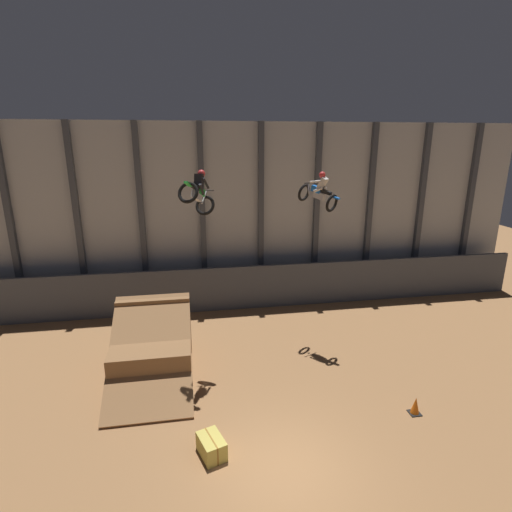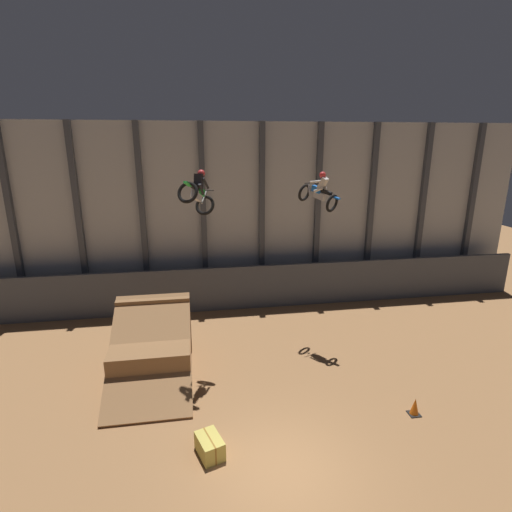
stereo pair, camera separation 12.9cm
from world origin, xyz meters
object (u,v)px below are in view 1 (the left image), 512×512
at_px(rider_bike_right_air, 319,192).
at_px(traffic_cone_near_ramp, 415,406).
at_px(rider_bike_left_air, 198,193).
at_px(dirt_ramp, 153,348).
at_px(hay_bale_trackside, 212,446).

height_order(rider_bike_right_air, traffic_cone_near_ramp, rider_bike_right_air).
relative_size(rider_bike_left_air, rider_bike_right_air, 1.05).
relative_size(dirt_ramp, rider_bike_right_air, 2.74).
bearing_deg(rider_bike_left_air, hay_bale_trackside, -62.99).
bearing_deg(rider_bike_left_air, rider_bike_right_air, 45.61).
bearing_deg(rider_bike_left_air, dirt_ramp, -160.05).
bearing_deg(hay_bale_trackside, rider_bike_right_air, 51.62).
xyz_separation_m(rider_bike_right_air, hay_bale_trackside, (-4.88, -6.16, -6.19)).
bearing_deg(traffic_cone_near_ramp, rider_bike_left_air, 149.37).
relative_size(rider_bike_right_air, traffic_cone_near_ramp, 3.00).
relative_size(dirt_ramp, hay_bale_trackside, 4.56).
xyz_separation_m(dirt_ramp, traffic_cone_near_ramp, (8.46, -4.12, -0.60)).
xyz_separation_m(rider_bike_left_air, traffic_cone_near_ramp, (6.54, -3.87, -6.48)).
xyz_separation_m(rider_bike_right_air, traffic_cone_near_ramp, (1.68, -5.49, -6.19)).
height_order(rider_bike_right_air, hay_bale_trackside, rider_bike_right_air).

